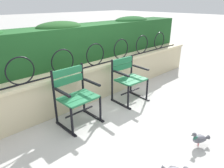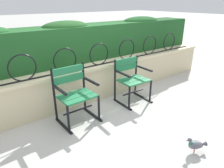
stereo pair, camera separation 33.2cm
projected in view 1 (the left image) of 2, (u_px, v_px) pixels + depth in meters
ground_plane at (115, 115)px, 3.48m from camera, size 60.00×60.00×0.00m
stone_wall at (86, 84)px, 3.89m from camera, size 6.50×0.41×0.68m
iron_arch_fence at (81, 59)px, 3.56m from camera, size 5.98×0.02×0.42m
hedge_row at (69, 43)px, 3.96m from camera, size 6.37×0.64×0.79m
park_chair_left at (75, 95)px, 3.14m from camera, size 0.59×0.53×0.89m
park_chair_right at (128, 78)px, 3.87m from camera, size 0.58×0.54×0.82m
pigeon_far_side at (200, 139)px, 2.71m from camera, size 0.27×0.18×0.22m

